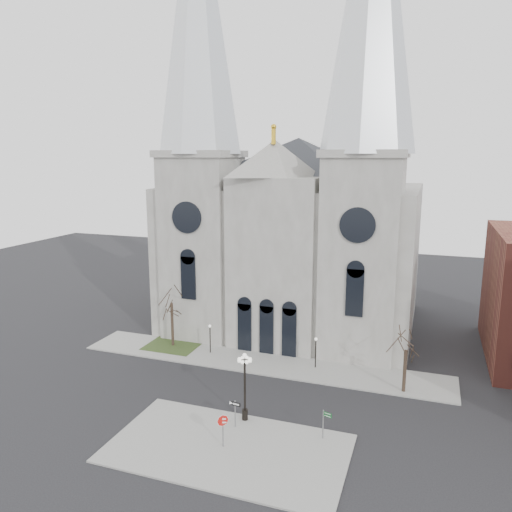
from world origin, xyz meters
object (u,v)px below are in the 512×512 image
(stop_sign, at_px, (223,424))
(one_way_sign, at_px, (235,409))
(globe_lamp, at_px, (245,378))
(street_name_sign, at_px, (324,422))

(stop_sign, height_order, one_way_sign, stop_sign)
(globe_lamp, bearing_deg, one_way_sign, -104.18)
(stop_sign, relative_size, street_name_sign, 1.10)
(globe_lamp, xyz_separation_m, one_way_sign, (-0.34, -1.33, -2.15))
(stop_sign, distance_m, one_way_sign, 2.92)
(globe_lamp, distance_m, one_way_sign, 2.55)
(stop_sign, xyz_separation_m, one_way_sign, (-0.17, 2.90, -0.32))
(globe_lamp, height_order, one_way_sign, globe_lamp)
(stop_sign, height_order, globe_lamp, globe_lamp)
(stop_sign, xyz_separation_m, globe_lamp, (0.17, 4.24, 1.83))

